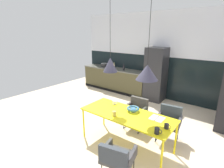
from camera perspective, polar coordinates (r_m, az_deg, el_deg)
name	(u,v)px	position (r m, az deg, el deg)	size (l,w,h in m)	color
ground_plane	(104,129)	(4.43, -2.80, -14.52)	(8.22, 8.22, 0.00)	beige
back_wall_splashback_dark	(156,76)	(6.50, 14.24, 2.44)	(6.32, 0.12, 1.49)	black
back_wall_panel_upper	(159,34)	(6.31, 15.25, 15.69)	(6.32, 0.12, 1.49)	silver
kitchen_counter	(115,79)	(7.05, 0.92, 1.60)	(2.85, 0.63, 0.90)	#474127
refrigerator_column	(156,74)	(6.08, 14.22, 3.08)	(0.64, 0.60, 1.82)	#232326
dining_table	(127,116)	(3.55, 4.86, -10.39)	(1.90, 0.77, 0.73)	yellow
armchair_far_side	(137,109)	(4.33, 8.15, -8.09)	(0.50, 0.48, 0.75)	#3C3B3A
armchair_corner_seat	(117,156)	(2.86, 1.58, -22.77)	(0.57, 0.56, 0.72)	#3C3B3A
armchair_near_window	(169,119)	(4.03, 18.43, -10.89)	(0.54, 0.53, 0.75)	#3C3B3A
fruit_bowl	(133,109)	(3.62, 6.98, -8.14)	(0.26, 0.26, 0.09)	#33607F
open_book	(157,118)	(3.44, 14.65, -10.94)	(0.25, 0.24, 0.02)	white
mug_white_ceramic	(157,131)	(2.96, 14.69, -14.75)	(0.13, 0.08, 0.11)	black
mug_glass_clear	(114,114)	(3.42, 0.78, -9.75)	(0.12, 0.08, 0.09)	gold
mug_tall_blue	(167,126)	(3.15, 17.64, -13.16)	(0.12, 0.08, 0.09)	black
mug_short_terracotta	(114,102)	(3.94, 0.78, -6.10)	(0.12, 0.08, 0.08)	white
cooking_pot	(104,65)	(7.22, -2.55, 6.26)	(0.28, 0.28, 0.18)	black
bottle_oil_tall	(124,68)	(6.55, 3.88, 5.35)	(0.07, 0.07, 0.26)	black
bottle_wine_green	(114,67)	(6.74, 0.66, 5.68)	(0.08, 0.08, 0.27)	tan
pendant_lamp_over_table_near	(110,65)	(3.39, -0.57, 6.40)	(0.28, 0.28, 1.39)	black
pendant_lamp_over_table_far	(147,72)	(3.07, 11.53, 3.81)	(0.39, 0.39, 1.44)	black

